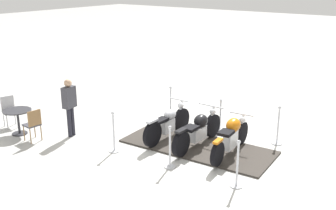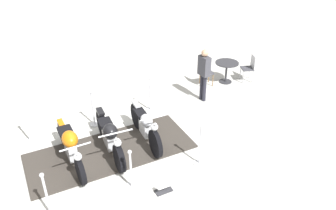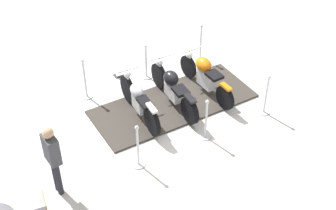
{
  "view_description": "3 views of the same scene",
  "coord_description": "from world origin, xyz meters",
  "px_view_note": "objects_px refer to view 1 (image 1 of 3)",
  "views": [
    {
      "loc": [
        5.4,
        -8.7,
        4.53
      ],
      "look_at": [
        -0.81,
        -0.26,
        1.13
      ],
      "focal_mm": 43.25,
      "sensor_mm": 36.0,
      "label": 1
    },
    {
      "loc": [
        1.4,
        6.95,
        5.42
      ],
      "look_at": [
        -1.55,
        0.08,
        1.07
      ],
      "focal_mm": 36.61,
      "sensor_mm": 36.0,
      "label": 2
    },
    {
      "loc": [
        -4.45,
        -8.47,
        7.63
      ],
      "look_at": [
        -0.72,
        -1.12,
        1.04
      ],
      "focal_mm": 51.52,
      "sensor_mm": 36.0,
      "label": 3
    }
  ],
  "objects_px": {
    "cafe_table": "(18,116)",
    "cafe_chair_across_table": "(33,123)",
    "motorcycle_chrome": "(168,123)",
    "bystander_person": "(69,102)",
    "motorcycle_copper": "(232,135)",
    "stanchion_right_rear": "(171,108)",
    "cafe_chair_near_table": "(9,109)",
    "stanchion_left_mid": "(170,152)",
    "stanchion_right_front": "(278,131)",
    "stanchion_right_mid": "(220,121)",
    "stanchion_left_front": "(237,170)",
    "info_placard": "(209,121)",
    "stanchion_left_rear": "(114,138)",
    "motorcycle_black": "(198,130)"
  },
  "relations": [
    {
      "from": "cafe_table",
      "to": "cafe_chair_across_table",
      "type": "distance_m",
      "value": 0.82
    },
    {
      "from": "motorcycle_chrome",
      "to": "cafe_chair_across_table",
      "type": "height_order",
      "value": "motorcycle_chrome"
    },
    {
      "from": "motorcycle_chrome",
      "to": "cafe_table",
      "type": "bearing_deg",
      "value": 120.1
    },
    {
      "from": "bystander_person",
      "to": "motorcycle_copper",
      "type": "bearing_deg",
      "value": 11.78
    },
    {
      "from": "motorcycle_chrome",
      "to": "stanchion_right_rear",
      "type": "relative_size",
      "value": 1.83
    },
    {
      "from": "cafe_table",
      "to": "cafe_chair_near_table",
      "type": "xyz_separation_m",
      "value": [
        -0.79,
        0.23,
        -0.02
      ]
    },
    {
      "from": "stanchion_left_mid",
      "to": "stanchion_right_front",
      "type": "xyz_separation_m",
      "value": [
        1.56,
        2.96,
        -0.03
      ]
    },
    {
      "from": "stanchion_right_rear",
      "to": "stanchion_right_mid",
      "type": "bearing_deg",
      "value": 3.96
    },
    {
      "from": "stanchion_left_mid",
      "to": "stanchion_left_front",
      "type": "relative_size",
      "value": 0.98
    },
    {
      "from": "motorcycle_copper",
      "to": "info_placard",
      "type": "distance_m",
      "value": 2.42
    },
    {
      "from": "cafe_chair_across_table",
      "to": "stanchion_left_rear",
      "type": "bearing_deg",
      "value": -155.1
    },
    {
      "from": "stanchion_left_mid",
      "to": "motorcycle_black",
      "type": "bearing_deg",
      "value": 93.88
    },
    {
      "from": "stanchion_right_front",
      "to": "info_placard",
      "type": "bearing_deg",
      "value": 173.36
    },
    {
      "from": "stanchion_right_rear",
      "to": "stanchion_right_mid",
      "type": "xyz_separation_m",
      "value": [
        1.76,
        0.12,
        -0.07
      ]
    },
    {
      "from": "stanchion_left_front",
      "to": "stanchion_right_front",
      "type": "bearing_deg",
      "value": 93.96
    },
    {
      "from": "stanchion_left_front",
      "to": "cafe_table",
      "type": "bearing_deg",
      "value": -171.37
    },
    {
      "from": "info_placard",
      "to": "cafe_chair_near_table",
      "type": "xyz_separation_m",
      "value": [
        -4.89,
        -3.89,
        0.47
      ]
    },
    {
      "from": "motorcycle_black",
      "to": "bystander_person",
      "type": "height_order",
      "value": "bystander_person"
    },
    {
      "from": "stanchion_right_mid",
      "to": "motorcycle_copper",
      "type": "bearing_deg",
      "value": -50.84
    },
    {
      "from": "stanchion_right_mid",
      "to": "cafe_chair_near_table",
      "type": "height_order",
      "value": "stanchion_right_mid"
    },
    {
      "from": "stanchion_left_front",
      "to": "info_placard",
      "type": "xyz_separation_m",
      "value": [
        -2.55,
        3.11,
        -0.31
      ]
    },
    {
      "from": "motorcycle_black",
      "to": "motorcycle_chrome",
      "type": "relative_size",
      "value": 1.09
    },
    {
      "from": "motorcycle_copper",
      "to": "stanchion_left_rear",
      "type": "distance_m",
      "value": 3.1
    },
    {
      "from": "stanchion_left_rear",
      "to": "cafe_chair_near_table",
      "type": "distance_m",
      "value": 3.97
    },
    {
      "from": "motorcycle_black",
      "to": "stanchion_left_mid",
      "type": "height_order",
      "value": "stanchion_left_mid"
    },
    {
      "from": "motorcycle_chrome",
      "to": "stanchion_left_mid",
      "type": "bearing_deg",
      "value": -142.72
    },
    {
      "from": "stanchion_left_mid",
      "to": "stanchion_left_front",
      "type": "distance_m",
      "value": 1.76
    },
    {
      "from": "info_placard",
      "to": "cafe_chair_across_table",
      "type": "height_order",
      "value": "cafe_chair_across_table"
    },
    {
      "from": "motorcycle_copper",
      "to": "cafe_table",
      "type": "height_order",
      "value": "motorcycle_copper"
    },
    {
      "from": "motorcycle_black",
      "to": "stanchion_left_mid",
      "type": "distance_m",
      "value": 1.46
    },
    {
      "from": "cafe_chair_near_table",
      "to": "bystander_person",
      "type": "bearing_deg",
      "value": 31.71
    },
    {
      "from": "stanchion_right_mid",
      "to": "cafe_chair_across_table",
      "type": "distance_m",
      "value": 5.43
    },
    {
      "from": "cafe_chair_across_table",
      "to": "info_placard",
      "type": "bearing_deg",
      "value": -123.02
    },
    {
      "from": "motorcycle_black",
      "to": "stanchion_left_mid",
      "type": "bearing_deg",
      "value": -176.69
    },
    {
      "from": "motorcycle_chrome",
      "to": "cafe_chair_near_table",
      "type": "xyz_separation_m",
      "value": [
        -4.62,
        -2.03,
        0.04
      ]
    },
    {
      "from": "motorcycle_black",
      "to": "cafe_chair_across_table",
      "type": "xyz_separation_m",
      "value": [
        -3.97,
        -2.41,
        0.04
      ]
    },
    {
      "from": "stanchion_left_mid",
      "to": "stanchion_left_rear",
      "type": "height_order",
      "value": "stanchion_left_rear"
    },
    {
      "from": "stanchion_left_front",
      "to": "stanchion_right_mid",
      "type": "height_order",
      "value": "stanchion_left_front"
    },
    {
      "from": "cafe_chair_near_table",
      "to": "cafe_chair_across_table",
      "type": "height_order",
      "value": "cafe_chair_near_table"
    },
    {
      "from": "stanchion_left_rear",
      "to": "info_placard",
      "type": "distance_m",
      "value": 3.5
    },
    {
      "from": "stanchion_right_front",
      "to": "stanchion_left_front",
      "type": "xyz_separation_m",
      "value": [
        0.2,
        -2.84,
        0.02
      ]
    },
    {
      "from": "stanchion_right_rear",
      "to": "motorcycle_black",
      "type": "bearing_deg",
      "value": -34.19
    },
    {
      "from": "motorcycle_chrome",
      "to": "stanchion_left_front",
      "type": "distance_m",
      "value": 3.09
    },
    {
      "from": "stanchion_right_front",
      "to": "info_placard",
      "type": "xyz_separation_m",
      "value": [
        -2.35,
        0.27,
        -0.29
      ]
    },
    {
      "from": "stanchion_right_mid",
      "to": "cafe_chair_near_table",
      "type": "bearing_deg",
      "value": -147.55
    },
    {
      "from": "stanchion_left_mid",
      "to": "motorcycle_copper",
      "type": "bearing_deg",
      "value": 60.54
    },
    {
      "from": "info_placard",
      "to": "cafe_chair_near_table",
      "type": "height_order",
      "value": "cafe_chair_near_table"
    },
    {
      "from": "stanchion_left_mid",
      "to": "cafe_chair_near_table",
      "type": "bearing_deg",
      "value": -173.44
    },
    {
      "from": "stanchion_left_mid",
      "to": "stanchion_right_mid",
      "type": "relative_size",
      "value": 1.06
    },
    {
      "from": "bystander_person",
      "to": "stanchion_right_mid",
      "type": "bearing_deg",
      "value": 32.86
    }
  ]
}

